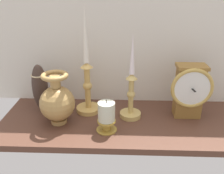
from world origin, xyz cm
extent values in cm
cube|color=#533225|center=(0.00, 0.00, -1.20)|extent=(100.00, 36.00, 2.40)
cube|color=silver|center=(0.00, 18.50, 32.50)|extent=(120.00, 2.00, 65.00)
cube|color=olive|center=(23.00, 4.85, 10.04)|extent=(10.08, 6.44, 20.08)
cube|color=olive|center=(23.00, 4.85, 20.68)|extent=(11.29, 7.21, 1.20)
torus|color=tan|center=(23.00, 1.23, 13.36)|extent=(15.87, 1.44, 15.87)
cylinder|color=silver|center=(23.00, 1.13, 13.36)|extent=(13.27, 0.40, 13.27)
cube|color=black|center=(23.00, 0.83, 13.36)|extent=(1.26, 5.08, 0.30)
cylinder|color=tan|center=(0.56, 2.88, 0.90)|extent=(8.37, 8.37, 1.80)
cylinder|color=tan|center=(0.56, 2.88, 9.02)|extent=(2.01, 2.01, 14.43)
sphere|color=tan|center=(0.56, 2.88, 9.74)|extent=(3.22, 3.22, 3.22)
cone|color=tan|center=(0.56, 2.88, 17.23)|extent=(4.41, 4.41, 2.00)
cone|color=white|center=(0.56, 2.88, 25.82)|extent=(2.04, 2.04, 15.17)
cylinder|color=tan|center=(-16.79, 6.91, 0.90)|extent=(9.93, 9.93, 1.80)
cylinder|color=tan|center=(-16.79, 6.91, 10.46)|extent=(2.31, 2.31, 17.31)
sphere|color=tan|center=(-16.79, 6.91, 11.32)|extent=(3.70, 3.70, 3.70)
cone|color=tan|center=(-16.79, 6.91, 20.11)|extent=(4.87, 4.87, 2.00)
cone|color=white|center=(-16.79, 6.91, 31.68)|extent=(2.27, 2.27, 21.14)
cylinder|color=#AD864A|center=(-26.91, -2.62, 0.80)|extent=(5.92, 5.92, 1.60)
sphere|color=#AD864A|center=(-26.91, -2.62, 8.18)|extent=(13.16, 13.16, 13.16)
cylinder|color=#AD864A|center=(-26.91, -2.62, 16.97)|extent=(3.69, 3.69, 4.41)
torus|color=#AD864A|center=(-26.91, -2.62, 19.17)|extent=(9.75, 9.75, 1.76)
cylinder|color=#B08D38|center=(-8.36, -7.24, 1.92)|extent=(2.97, 2.97, 3.85)
cylinder|color=#B08D38|center=(-8.36, -7.24, 0.40)|extent=(7.44, 7.44, 0.80)
cylinder|color=#B08D38|center=(-8.36, -7.24, 3.85)|extent=(6.69, 6.69, 0.60)
cylinder|color=beige|center=(-8.36, -7.24, 7.69)|extent=(6.08, 6.08, 6.89)
cylinder|color=black|center=(-8.36, -7.24, 11.73)|extent=(0.30, 0.30, 1.20)
ellipsoid|color=#3E2E26|center=(-36.35, 7.55, 9.91)|extent=(6.43, 6.43, 19.83)
torus|color=#CCB78C|center=(-36.35, 7.55, 15.46)|extent=(6.06, 6.06, 0.60)
camera|label=1|loc=(-3.52, -82.21, 49.81)|focal=39.06mm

